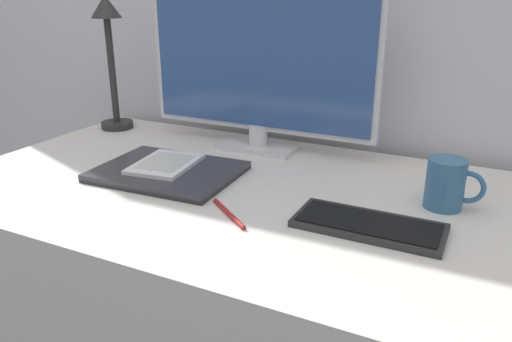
% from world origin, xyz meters
% --- Properties ---
extents(desk, '(1.31, 0.73, 0.72)m').
position_xyz_m(desk, '(0.00, 0.14, 0.36)').
color(desk, silver).
rests_on(desk, ground_plane).
extents(monitor, '(0.62, 0.11, 0.44)m').
position_xyz_m(monitor, '(-0.09, 0.40, 0.95)').
color(monitor, silver).
rests_on(monitor, desk).
extents(keyboard, '(0.26, 0.12, 0.01)m').
position_xyz_m(keyboard, '(0.29, 0.07, 0.73)').
color(keyboard, '#282828').
rests_on(keyboard, desk).
extents(laptop, '(0.32, 0.25, 0.02)m').
position_xyz_m(laptop, '(-0.19, 0.13, 0.73)').
color(laptop, '#232328').
rests_on(laptop, desk).
extents(ereader, '(0.15, 0.18, 0.01)m').
position_xyz_m(ereader, '(-0.20, 0.14, 0.75)').
color(ereader, white).
rests_on(ereader, laptop).
extents(desk_lamp, '(0.09, 0.09, 0.38)m').
position_xyz_m(desk_lamp, '(-0.57, 0.40, 0.97)').
color(desk_lamp, '#282828').
rests_on(desk_lamp, desk).
extents(coffee_mug, '(0.11, 0.07, 0.10)m').
position_xyz_m(coffee_mug, '(0.40, 0.23, 0.77)').
color(coffee_mug, '#336089').
rests_on(coffee_mug, desk).
extents(pen, '(0.11, 0.09, 0.01)m').
position_xyz_m(pen, '(0.04, 0.01, 0.73)').
color(pen, maroon).
rests_on(pen, desk).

